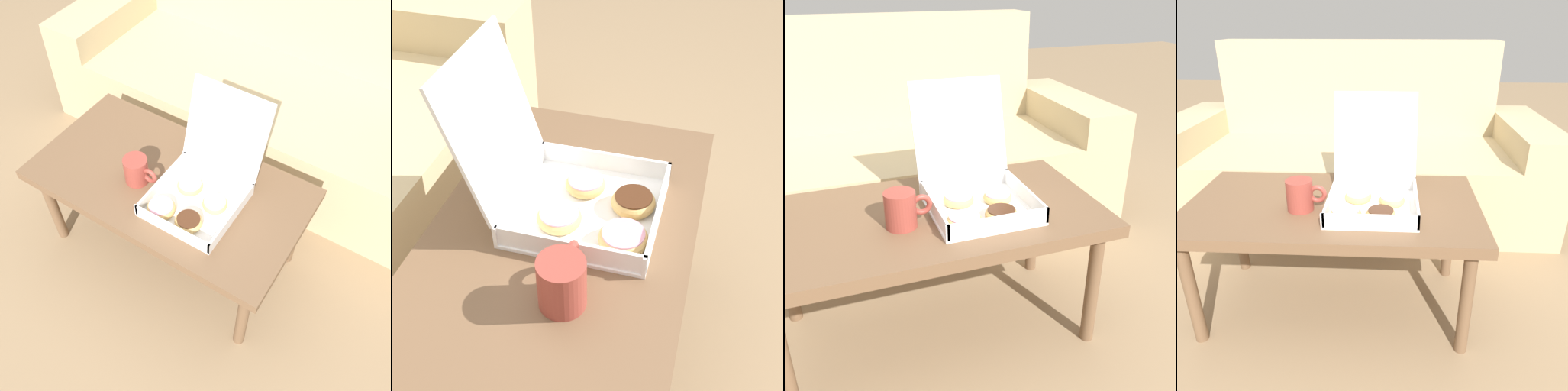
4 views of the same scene
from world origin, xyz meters
TOP-DOWN VIEW (x-y plane):
  - ground_plane at (0.00, 0.00)m, footprint 12.00×12.00m
  - couch at (0.00, 0.83)m, footprint 2.11×0.84m
  - coffee_table at (0.00, -0.06)m, footprint 1.05×0.56m
  - pastry_box at (0.14, -0.08)m, footprint 0.31×0.41m
  - coffee_mug at (-0.10, -0.12)m, footprint 0.14×0.09m

SIDE VIEW (x-z plane):
  - ground_plane at x=0.00m, z-range 0.00..0.00m
  - couch at x=0.00m, z-range -0.16..0.78m
  - coffee_table at x=0.00m, z-range 0.18..0.64m
  - coffee_mug at x=-0.10m, z-range 0.46..0.57m
  - pastry_box at x=0.14m, z-range 0.34..0.70m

